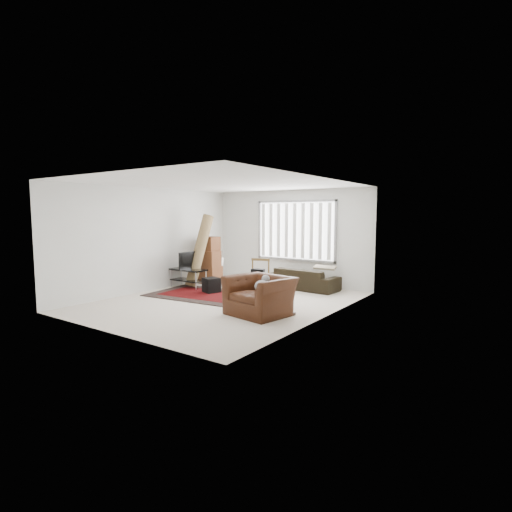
{
  "coord_description": "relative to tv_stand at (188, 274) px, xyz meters",
  "views": [
    {
      "loc": [
        5.78,
        -7.01,
        2.02
      ],
      "look_at": [
        0.52,
        0.54,
        1.05
      ],
      "focal_mm": 28.0,
      "sensor_mm": 36.0,
      "label": 1
    }
  ],
  "objects": [
    {
      "name": "white_flatpack",
      "position": [
        -0.05,
        1.15,
        -0.0
      ],
      "size": [
        0.59,
        0.22,
        0.75
      ],
      "primitive_type": "cube",
      "rotation": [
        -0.17,
        0.0,
        -0.01
      ],
      "color": "silver",
      "rests_on": "ground"
    },
    {
      "name": "sofa",
      "position": [
        2.7,
        1.62,
        -0.01
      ],
      "size": [
        1.96,
        0.96,
        0.74
      ],
      "primitive_type": "imported",
      "rotation": [
        0.0,
        0.0,
        3.07
      ],
      "color": "black",
      "rests_on": "ground"
    },
    {
      "name": "subwoofer",
      "position": [
        1.02,
        -0.21,
        -0.17
      ],
      "size": [
        0.47,
        0.47,
        0.37
      ],
      "primitive_type": "cube",
      "rotation": [
        0.0,
        0.0,
        -0.34
      ],
      "color": "black",
      "rests_on": "persian_rug"
    },
    {
      "name": "rolled_rug",
      "position": [
        0.1,
        0.35,
        0.63
      ],
      "size": [
        0.49,
        0.98,
        2.02
      ],
      "primitive_type": "cylinder",
      "rotation": [
        -0.33,
        0.0,
        -0.21
      ],
      "color": "brown",
      "rests_on": "ground"
    },
    {
      "name": "persian_rug",
      "position": [
        1.03,
        -0.52,
        -0.36
      ],
      "size": [
        2.77,
        1.99,
        0.02
      ],
      "color": "black",
      "rests_on": "ground"
    },
    {
      "name": "tv",
      "position": [
        0.0,
        0.0,
        0.39
      ],
      "size": [
        0.11,
        0.84,
        0.48
      ],
      "primitive_type": "imported",
      "rotation": [
        0.0,
        0.0,
        1.57
      ],
      "color": "black",
      "rests_on": "tv_stand"
    },
    {
      "name": "armchair",
      "position": [
        3.29,
        -1.33,
        0.07
      ],
      "size": [
        1.37,
        1.24,
        0.89
      ],
      "rotation": [
        0.0,
        0.0,
        -0.18
      ],
      "color": "#391A0B",
      "rests_on": "ground"
    },
    {
      "name": "side_chair",
      "position": [
        2.27,
        0.09,
        0.13
      ],
      "size": [
        0.62,
        0.62,
        0.93
      ],
      "rotation": [
        0.0,
        0.0,
        0.29
      ],
      "color": "#847757",
      "rests_on": "ground"
    },
    {
      "name": "room",
      "position": [
        1.98,
        -0.32,
        1.38
      ],
      "size": [
        6.0,
        6.02,
        2.71
      ],
      "color": "beige",
      "rests_on": "ground"
    },
    {
      "name": "moving_boxes",
      "position": [
        0.02,
        0.88,
        0.26
      ],
      "size": [
        0.58,
        0.53,
        1.36
      ],
      "color": "#56311B",
      "rests_on": "ground"
    },
    {
      "name": "tv_stand",
      "position": [
        0.0,
        0.0,
        0.0
      ],
      "size": [
        1.04,
        0.47,
        0.52
      ],
      "color": "black",
      "rests_on": "ground"
    }
  ]
}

